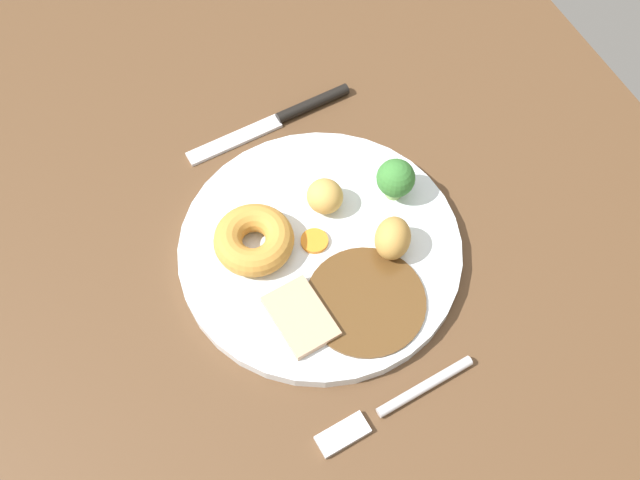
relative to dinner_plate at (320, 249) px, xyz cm
name	(u,v)px	position (x,y,z in cm)	size (l,w,h in cm)	color
dining_table	(286,252)	(2.37, 2.62, -2.50)	(120.00, 84.00, 3.60)	brown
dinner_plate	(320,249)	(0.00, 0.00, 0.00)	(26.81, 26.81, 1.40)	white
gravy_pool	(366,301)	(-7.03, -1.31, 0.85)	(10.96, 10.96, 0.30)	#563819
meat_slice_main	(301,317)	(-6.11, 4.67, 1.10)	(6.68, 4.48, 0.80)	tan
yorkshire_pudding	(254,239)	(2.42, 5.64, 2.05)	(7.51, 7.51, 2.69)	#C68938
roast_potato_left	(325,196)	(3.86, -2.27, 2.33)	(3.47, 3.57, 3.26)	tan
roast_potato_right	(393,238)	(-3.07, -5.93, 2.63)	(4.12, 3.32, 3.85)	#BC8C42
carrot_coin_front	(314,241)	(0.53, 0.33, 0.91)	(2.61, 2.61, 0.43)	orange
broccoli_floret	(395,179)	(2.41, -9.00, 3.15)	(3.74, 3.74, 4.46)	#8CB766
fork	(392,406)	(-16.28, 0.70, -0.31)	(2.90, 15.32, 0.90)	silver
knife	(286,116)	(16.38, -3.43, -0.25)	(3.07, 18.56, 1.20)	black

